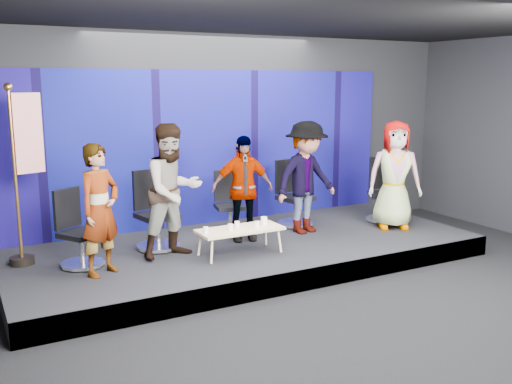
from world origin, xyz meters
TOP-DOWN VIEW (x-y plane):
  - ground at (0.00, 0.00)m, footprint 10.00×10.00m
  - room_walls at (0.00, 0.00)m, footprint 10.02×8.02m
  - riser at (0.00, 2.50)m, footprint 7.00×3.00m
  - backdrop at (0.00, 3.95)m, footprint 7.00×0.08m
  - chair_a at (-2.47, 2.56)m, footprint 0.80×0.80m
  - panelist_a at (-2.28, 2.10)m, footprint 0.73×0.66m
  - chair_b at (-1.31, 2.88)m, footprint 0.76×0.76m
  - panelist_b at (-1.21, 2.37)m, footprint 1.02×0.86m
  - chair_c at (0.03, 3.18)m, footprint 0.67×0.67m
  - panelist_c at (0.02, 2.68)m, footprint 1.01×0.59m
  - chair_d at (1.19, 3.08)m, footprint 0.72×0.72m
  - panelist_d at (1.12, 2.58)m, footprint 1.25×0.85m
  - chair_e at (2.76, 2.60)m, footprint 0.84×0.84m
  - panelist_e at (2.56, 2.14)m, footprint 1.04×0.91m
  - coffee_table at (-0.35, 2.03)m, footprint 1.22×0.52m
  - mug_a at (-0.88, 2.03)m, footprint 0.07×0.07m
  - mug_b at (-0.52, 1.99)m, footprint 0.08×0.08m
  - mug_c at (-0.36, 2.10)m, footprint 0.07×0.07m
  - mug_d at (-0.13, 1.95)m, footprint 0.08×0.08m
  - mug_e at (0.06, 2.07)m, footprint 0.09×0.09m
  - flag_stand at (-3.02, 3.02)m, footprint 0.55×0.32m

SIDE VIEW (x-z plane):
  - ground at x=0.00m, z-range 0.00..0.00m
  - riser at x=0.00m, z-range 0.00..0.30m
  - chair_c at x=0.03m, z-range 0.13..1.13m
  - chair_a at x=-2.47m, z-range 0.12..1.15m
  - coffee_table at x=-0.35m, z-range 0.46..0.83m
  - chair_e at x=2.76m, z-range 0.11..1.22m
  - chair_d at x=1.19m, z-range 0.11..1.22m
  - chair_b at x=-1.31m, z-range 0.10..1.25m
  - mug_a at x=-0.88m, z-range 0.67..0.76m
  - mug_c at x=-0.36m, z-range 0.67..0.76m
  - mug_d at x=-0.13m, z-range 0.67..0.76m
  - mug_b at x=-0.52m, z-range 0.67..0.76m
  - mug_e at x=0.06m, z-range 0.67..0.78m
  - panelist_c at x=0.02m, z-range 0.30..1.91m
  - panelist_a at x=-2.28m, z-range 0.30..1.97m
  - panelist_e at x=2.56m, z-range 0.30..2.09m
  - panelist_d at x=1.12m, z-range 0.30..2.10m
  - panelist_b at x=-1.21m, z-range 0.30..2.16m
  - flag_stand at x=-3.02m, z-range 0.37..2.77m
  - backdrop at x=0.00m, z-range 0.30..2.90m
  - room_walls at x=0.00m, z-range 0.67..4.18m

